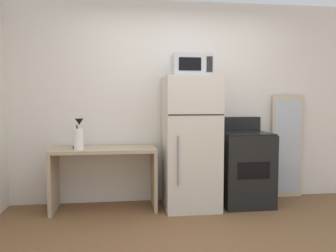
# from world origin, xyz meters

# --- Properties ---
(wall_back_white) EXTENTS (5.00, 0.10, 2.60)m
(wall_back_white) POSITION_xyz_m (0.00, 1.70, 1.30)
(wall_back_white) COLOR silver
(wall_back_white) RESTS_ON ground
(desk) EXTENTS (1.24, 0.53, 0.75)m
(desk) POSITION_xyz_m (-0.95, 1.37, 0.53)
(desk) COLOR tan
(desk) RESTS_ON ground
(desk_lamp) EXTENTS (0.14, 0.12, 0.35)m
(desk_lamp) POSITION_xyz_m (-1.25, 1.39, 0.99)
(desk_lamp) COLOR black
(desk_lamp) RESTS_ON desk
(paper_towel_roll) EXTENTS (0.11, 0.11, 0.24)m
(paper_towel_roll) POSITION_xyz_m (-1.23, 1.24, 0.87)
(paper_towel_roll) COLOR white
(paper_towel_roll) RESTS_ON desk
(refrigerator) EXTENTS (0.65, 0.67, 1.61)m
(refrigerator) POSITION_xyz_m (0.10, 1.31, 0.80)
(refrigerator) COLOR beige
(refrigerator) RESTS_ON ground
(microwave) EXTENTS (0.46, 0.35, 0.26)m
(microwave) POSITION_xyz_m (0.10, 1.29, 1.74)
(microwave) COLOR #B7B7BC
(microwave) RESTS_ON refrigerator
(oven_range) EXTENTS (0.62, 0.61, 1.10)m
(oven_range) POSITION_xyz_m (0.80, 1.33, 0.47)
(oven_range) COLOR black
(oven_range) RESTS_ON ground
(leaning_mirror) EXTENTS (0.44, 0.03, 1.40)m
(leaning_mirror) POSITION_xyz_m (1.49, 1.59, 0.70)
(leaning_mirror) COLOR #C6B793
(leaning_mirror) RESTS_ON ground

